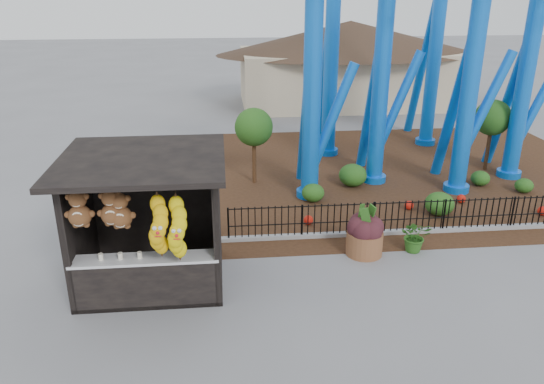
{
  "coord_description": "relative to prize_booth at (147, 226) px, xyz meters",
  "views": [
    {
      "loc": [
        -1.29,
        -9.94,
        6.55
      ],
      "look_at": [
        -0.17,
        1.5,
        2.0
      ],
      "focal_mm": 35.0,
      "sensor_mm": 36.0,
      "label": 1
    }
  ],
  "objects": [
    {
      "name": "curb",
      "position": [
        7.02,
        2.1,
        -1.47
      ],
      "size": [
        18.0,
        0.18,
        0.12
      ],
      "primitive_type": "cube",
      "color": "gray",
      "rests_on": "ground"
    },
    {
      "name": "mulch_bed",
      "position": [
        7.02,
        7.1,
        -1.52
      ],
      "size": [
        18.0,
        12.0,
        0.02
      ],
      "primitive_type": "cube",
      "color": "#331E11",
      "rests_on": "ground"
    },
    {
      "name": "landscaping",
      "position": [
        7.45,
        4.77,
        -1.19
      ],
      "size": [
        8.0,
        3.63,
        0.77
      ],
      "color": "#224C16",
      "rests_on": "mulch_bed"
    },
    {
      "name": "terracotta_planter",
      "position": [
        5.28,
        1.06,
        -1.22
      ],
      "size": [
        1.22,
        1.22,
        0.62
      ],
      "primitive_type": "cylinder",
      "rotation": [
        0.0,
        0.0,
        0.37
      ],
      "color": "brown",
      "rests_on": "ground"
    },
    {
      "name": "ground",
      "position": [
        3.02,
        -0.9,
        -1.53
      ],
      "size": [
        120.0,
        120.0,
        0.0
      ],
      "primitive_type": "plane",
      "color": "slate",
      "rests_on": "ground"
    },
    {
      "name": "prize_booth",
      "position": [
        0.0,
        0.0,
        0.0
      ],
      "size": [
        3.5,
        3.4,
        3.12
      ],
      "color": "black",
      "rests_on": "ground"
    },
    {
      "name": "planter_foliage",
      "position": [
        5.28,
        1.06,
        -0.59
      ],
      "size": [
        0.7,
        0.7,
        0.64
      ],
      "primitive_type": "ellipsoid",
      "color": "#321419",
      "rests_on": "terracotta_planter"
    },
    {
      "name": "potted_plant",
      "position": [
        6.64,
        1.09,
        -1.09
      ],
      "size": [
        0.89,
        0.81,
        0.87
      ],
      "primitive_type": "imported",
      "rotation": [
        0.0,
        0.0,
        -0.18
      ],
      "color": "#235519",
      "rests_on": "ground"
    },
    {
      "name": "pavilion",
      "position": [
        9.02,
        19.1,
        1.53
      ],
      "size": [
        15.0,
        15.0,
        4.8
      ],
      "color": "#BFAD8C",
      "rests_on": "ground"
    },
    {
      "name": "picket_fence",
      "position": [
        7.92,
        2.1,
        -1.03
      ],
      "size": [
        12.2,
        0.06,
        1.0
      ],
      "primitive_type": null,
      "color": "black",
      "rests_on": "ground"
    }
  ]
}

